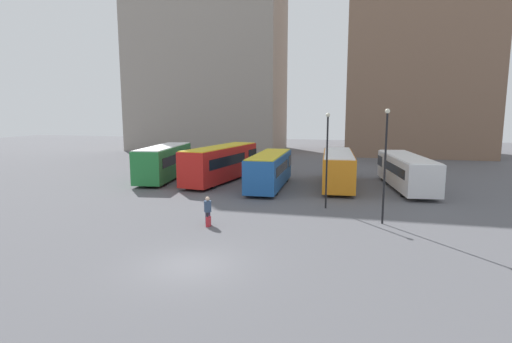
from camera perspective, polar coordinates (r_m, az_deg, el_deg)
ground_plane at (r=17.80m, az=-9.45°, el=-13.08°), size 160.00×160.00×0.00m
building_block_left at (r=72.03m, az=-7.02°, el=18.76°), size 25.58×13.10×38.79m
building_block_right at (r=68.00m, az=22.21°, el=17.94°), size 20.32×15.09×36.72m
bus_0 at (r=39.63m, az=-12.95°, el=1.41°), size 3.85×10.25×3.25m
bus_1 at (r=37.84m, az=-4.92°, el=1.33°), size 4.14×11.64×3.32m
bus_2 at (r=34.54m, az=1.99°, el=0.34°), size 2.75×10.01×2.96m
bus_3 at (r=35.92m, az=11.62°, el=0.54°), size 3.15×10.78×3.01m
bus_4 at (r=36.35m, az=20.61°, el=0.13°), size 4.09×11.31×2.84m
traveler at (r=23.51m, az=-6.91°, el=-5.18°), size 0.46×0.46×1.64m
suitcase at (r=23.18m, az=-6.82°, el=-7.10°), size 0.22×0.33×0.85m
lamp_post_0 at (r=27.14m, az=10.11°, el=2.52°), size 0.28×0.28×6.45m
lamp_post_1 at (r=24.10m, az=17.98°, el=1.80°), size 0.28×0.28×6.70m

